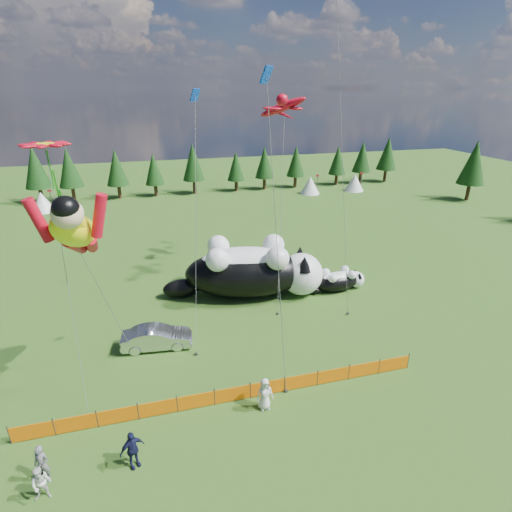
{
  "coord_description": "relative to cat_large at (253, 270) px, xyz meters",
  "views": [
    {
      "loc": [
        -3.21,
        -19.94,
        15.96
      ],
      "look_at": [
        3.2,
        4.0,
        5.53
      ],
      "focal_mm": 28.0,
      "sensor_mm": 36.0,
      "label": 1
    }
  ],
  "objects": [
    {
      "name": "spectator_c",
      "position": [
        -9.38,
        -14.57,
        -1.29
      ],
      "size": [
        1.29,
        1.03,
        1.96
      ],
      "primitive_type": "imported",
      "rotation": [
        0.0,
        0.0,
        0.45
      ],
      "color": "#141739",
      "rests_on": "ground"
    },
    {
      "name": "flower_kite",
      "position": [
        -12.51,
        -5.06,
        10.81
      ],
      "size": [
        2.77,
        7.55,
        14.47
      ],
      "color": "red",
      "rests_on": "ground"
    },
    {
      "name": "diamond_kite_c",
      "position": [
        -2.2,
        -11.2,
        13.4
      ],
      "size": [
        1.67,
        1.11,
        17.24
      ],
      "color": "#0C3EBD",
      "rests_on": "ground"
    },
    {
      "name": "safety_fence",
      "position": [
        -4.19,
        -11.75,
        -1.77
      ],
      "size": [
        22.06,
        0.06,
        1.1
      ],
      "color": "#262626",
      "rests_on": "ground"
    },
    {
      "name": "cat_small",
      "position": [
        7.42,
        -1.09,
        -1.37
      ],
      "size": [
        5.26,
        2.17,
        1.9
      ],
      "rotation": [
        0.0,
        0.0,
        0.09
      ],
      "color": "black",
      "rests_on": "ground"
    },
    {
      "name": "diamond_kite_b",
      "position": [
        5.55,
        -0.77,
        18.83
      ],
      "size": [
        1.35,
        4.84,
        23.07
      ],
      "color": "#0C927F",
      "rests_on": "ground"
    },
    {
      "name": "spectator_b",
      "position": [
        -13.01,
        -15.22,
        -1.42
      ],
      "size": [
        0.84,
        0.52,
        1.69
      ],
      "primitive_type": "imported",
      "rotation": [
        0.0,
        0.0,
        -0.04
      ],
      "color": "silver",
      "rests_on": "ground"
    },
    {
      "name": "cat_large",
      "position": [
        0.0,
        0.0,
        0.0
      ],
      "size": [
        13.14,
        6.47,
        4.78
      ],
      "rotation": [
        0.0,
        0.0,
        -0.2
      ],
      "color": "black",
      "rests_on": "ground"
    },
    {
      "name": "car",
      "position": [
        -7.99,
        -5.53,
        -1.52
      ],
      "size": [
        4.71,
        2.03,
        1.51
      ],
      "primitive_type": "imported",
      "rotation": [
        0.0,
        0.0,
        1.47
      ],
      "color": "silver",
      "rests_on": "ground"
    },
    {
      "name": "spectator_a",
      "position": [
        -13.16,
        -14.28,
        -1.33
      ],
      "size": [
        0.79,
        0.65,
        1.87
      ],
      "primitive_type": "imported",
      "rotation": [
        0.0,
        0.0,
        -0.34
      ],
      "color": "slate",
      "rests_on": "ground"
    },
    {
      "name": "festival_tents",
      "position": [
        6.81,
        31.25,
        -0.87
      ],
      "size": [
        50.0,
        3.2,
        2.8
      ],
      "primitive_type": null,
      "color": "white",
      "rests_on": "ground"
    },
    {
      "name": "tree_line",
      "position": [
        -4.19,
        36.25,
        1.73
      ],
      "size": [
        90.0,
        4.0,
        8.0
      ],
      "primitive_type": null,
      "color": "black",
      "rests_on": "ground"
    },
    {
      "name": "spectator_e",
      "position": [
        -2.63,
        -12.67,
        -1.32
      ],
      "size": [
        0.96,
        0.66,
        1.89
      ],
      "primitive_type": "imported",
      "rotation": [
        0.0,
        0.0,
        0.06
      ],
      "color": "silver",
      "rests_on": "ground"
    },
    {
      "name": "gecko_kite",
      "position": [
        3.75,
        4.44,
        12.28
      ],
      "size": [
        6.51,
        11.29,
        16.78
      ],
      "color": "red",
      "rests_on": "ground"
    },
    {
      "name": "superhero_kite",
      "position": [
        -10.97,
        -9.75,
        7.67
      ],
      "size": [
        5.35,
        6.9,
        12.69
      ],
      "color": "#FFF50D",
      "rests_on": "ground"
    },
    {
      "name": "ground",
      "position": [
        -4.19,
        -8.75,
        -2.27
      ],
      "size": [
        160.0,
        160.0,
        0.0
      ],
      "primitive_type": "plane",
      "color": "#15370A",
      "rests_on": "ground"
    },
    {
      "name": "diamond_kite_a",
      "position": [
        -4.13,
        -1.5,
        12.71
      ],
      "size": [
        2.14,
        6.28,
        16.81
      ],
      "color": "#0C3EBD",
      "rests_on": "ground"
    }
  ]
}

